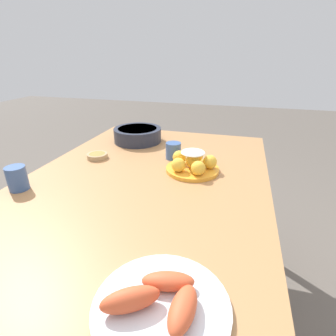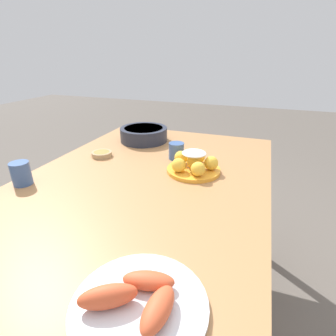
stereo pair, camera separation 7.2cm
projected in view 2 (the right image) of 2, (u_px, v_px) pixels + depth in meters
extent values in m
plane|color=#5B544C|center=(147.00, 313.00, 1.37)|extent=(12.00, 12.00, 0.00)
cylinder|color=#A87547|center=(253.00, 201.00, 1.69)|extent=(0.06, 0.06, 0.74)
cylinder|color=#A87547|center=(129.00, 180.00, 1.97)|extent=(0.06, 0.06, 0.74)
cube|color=#A87547|center=(141.00, 185.00, 1.06)|extent=(1.52, 1.00, 0.03)
cylinder|color=gold|center=(193.00, 170.00, 1.15)|extent=(0.23, 0.23, 0.02)
sphere|color=yellow|center=(199.00, 156.00, 1.19)|extent=(0.06, 0.06, 0.06)
sphere|color=yellow|center=(181.00, 157.00, 1.18)|extent=(0.06, 0.06, 0.06)
sphere|color=yellow|center=(179.00, 165.00, 1.10)|extent=(0.06, 0.06, 0.06)
sphere|color=yellow|center=(198.00, 169.00, 1.06)|extent=(0.06, 0.06, 0.06)
sphere|color=yellow|center=(211.00, 163.00, 1.12)|extent=(0.06, 0.06, 0.06)
ellipsoid|color=white|center=(194.00, 153.00, 1.12)|extent=(0.10, 0.10, 0.02)
sphere|color=yellow|center=(194.00, 162.00, 1.13)|extent=(0.06, 0.06, 0.06)
cylinder|color=#232838|center=(144.00, 134.00, 1.53)|extent=(0.27, 0.27, 0.08)
cylinder|color=brown|center=(144.00, 129.00, 1.52)|extent=(0.22, 0.22, 0.01)
cylinder|color=tan|center=(102.00, 154.00, 1.31)|extent=(0.10, 0.10, 0.02)
cylinder|color=olive|center=(102.00, 152.00, 1.31)|extent=(0.08, 0.08, 0.01)
cylinder|color=silver|center=(140.00, 305.00, 0.54)|extent=(0.28, 0.28, 0.01)
ellipsoid|color=#D1512D|center=(148.00, 281.00, 0.56)|extent=(0.07, 0.12, 0.04)
ellipsoid|color=#D1512D|center=(108.00, 296.00, 0.52)|extent=(0.10, 0.12, 0.05)
ellipsoid|color=#D1512D|center=(158.00, 309.00, 0.50)|extent=(0.12, 0.06, 0.04)
cylinder|color=#38568E|center=(176.00, 151.00, 1.28)|extent=(0.07, 0.07, 0.08)
cylinder|color=#38568E|center=(21.00, 174.00, 1.02)|extent=(0.07, 0.07, 0.09)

